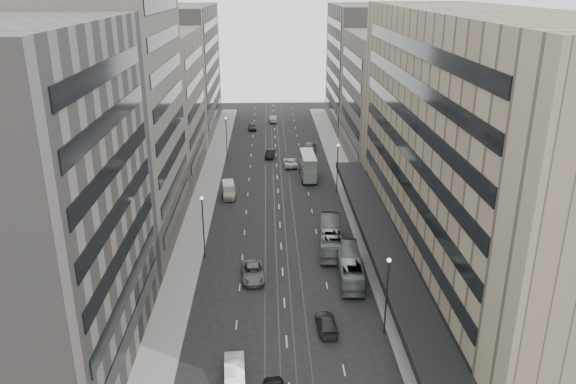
{
  "coord_description": "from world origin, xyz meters",
  "views": [
    {
      "loc": [
        -1.52,
        -51.79,
        32.55
      ],
      "look_at": [
        0.99,
        17.32,
        6.75
      ],
      "focal_mm": 35.0,
      "sensor_mm": 36.0,
      "label": 1
    }
  ],
  "objects": [
    {
      "name": "building_left_b",
      "position": [
        -21.5,
        19.0,
        17.0
      ],
      "size": [
        15.0,
        26.0,
        34.0
      ],
      "primitive_type": "cube",
      "color": "#504C46",
      "rests_on": "ground"
    },
    {
      "name": "double_decker",
      "position": [
        5.42,
        42.1,
        2.45
      ],
      "size": [
        2.7,
        8.36,
        4.55
      ],
      "rotation": [
        0.0,
        0.0,
        0.02
      ],
      "color": "slate",
      "rests_on": "ground"
    },
    {
      "name": "department_store",
      "position": [
        21.45,
        8.0,
        14.95
      ],
      "size": [
        19.2,
        60.0,
        30.0
      ],
      "color": "gray",
      "rests_on": "ground"
    },
    {
      "name": "lamp_left_far",
      "position": [
        -9.7,
        55.0,
        5.2
      ],
      "size": [
        0.44,
        0.44,
        8.32
      ],
      "color": "#262628",
      "rests_on": "ground"
    },
    {
      "name": "sedan_2",
      "position": [
        -3.51,
        6.5,
        0.78
      ],
      "size": [
        2.99,
        5.79,
        1.56
      ],
      "primitive_type": "imported",
      "rotation": [
        0.0,
        0.0,
        0.07
      ],
      "color": "slate",
      "rests_on": "ground"
    },
    {
      "name": "pedestrian",
      "position": [
        13.19,
        -11.7,
        1.11
      ],
      "size": [
        0.84,
        0.76,
        1.92
      ],
      "primitive_type": "imported",
      "rotation": [
        0.0,
        0.0,
        3.69
      ],
      "color": "black",
      "rests_on": "sidewalk_right"
    },
    {
      "name": "building_left_c",
      "position": [
        -21.5,
        46.0,
        12.5
      ],
      "size": [
        15.0,
        28.0,
        25.0
      ],
      "primitive_type": "cube",
      "color": "#6E6056",
      "rests_on": "ground"
    },
    {
      "name": "bus_near",
      "position": [
        7.81,
        6.35,
        1.5
      ],
      "size": [
        3.14,
        10.89,
        3.0
      ],
      "primitive_type": "imported",
      "rotation": [
        0.0,
        0.0,
        3.08
      ],
      "color": "slate",
      "rests_on": "ground"
    },
    {
      "name": "sedan_3",
      "position": [
        4.05,
        -4.07,
        0.69
      ],
      "size": [
        2.11,
        4.81,
        1.37
      ],
      "primitive_type": "imported",
      "rotation": [
        0.0,
        0.0,
        3.18
      ],
      "color": "#262628",
      "rests_on": "ground"
    },
    {
      "name": "sedan_9",
      "position": [
        -0.25,
        85.6,
        0.79
      ],
      "size": [
        1.67,
        4.78,
        1.58
      ],
      "primitive_type": "imported",
      "rotation": [
        0.0,
        0.0,
        3.14
      ],
      "color": "#A9A48C",
      "rests_on": "ground"
    },
    {
      "name": "building_left_d",
      "position": [
        -21.5,
        79.0,
        14.0
      ],
      "size": [
        15.0,
        38.0,
        28.0
      ],
      "primitive_type": "cube",
      "color": "#5D5854",
      "rests_on": "ground"
    },
    {
      "name": "sedan_5",
      "position": [
        -1.2,
        55.29,
        0.76
      ],
      "size": [
        2.15,
        4.79,
        1.52
      ],
      "primitive_type": "imported",
      "rotation": [
        0.0,
        0.0,
        -0.12
      ],
      "color": "black",
      "rests_on": "ground"
    },
    {
      "name": "building_right_far",
      "position": [
        21.5,
        82.0,
        14.0
      ],
      "size": [
        15.0,
        32.0,
        28.0
      ],
      "primitive_type": "cube",
      "color": "#5D5854",
      "rests_on": "ground"
    },
    {
      "name": "sidewalk_left",
      "position": [
        -12.0,
        37.5,
        0.07
      ],
      "size": [
        4.0,
        125.0,
        0.15
      ],
      "primitive_type": "cube",
      "color": "gray",
      "rests_on": "ground"
    },
    {
      "name": "sedan_4",
      "position": [
        -7.79,
        33.12,
        0.82
      ],
      "size": [
        2.06,
        4.87,
        1.64
      ],
      "primitive_type": "imported",
      "rotation": [
        0.0,
        0.0,
        -0.03
      ],
      "color": "#BEB49D",
      "rests_on": "ground"
    },
    {
      "name": "ground",
      "position": [
        0.0,
        0.0,
        0.0
      ],
      "size": [
        220.0,
        220.0,
        0.0
      ],
      "primitive_type": "plane",
      "color": "black",
      "rests_on": "ground"
    },
    {
      "name": "sidewalk_right",
      "position": [
        12.0,
        37.5,
        0.07
      ],
      "size": [
        4.0,
        125.0,
        0.15
      ],
      "primitive_type": "cube",
      "color": "gray",
      "rests_on": "ground"
    },
    {
      "name": "sedan_8",
      "position": [
        -5.27,
        77.82,
        0.76
      ],
      "size": [
        2.06,
        4.58,
        1.53
      ],
      "primitive_type": "imported",
      "rotation": [
        0.0,
        0.0,
        0.06
      ],
      "color": "#262628",
      "rests_on": "ground"
    },
    {
      "name": "sedan_6",
      "position": [
        2.58,
        49.57,
        0.74
      ],
      "size": [
        2.59,
        5.38,
        1.48
      ],
      "primitive_type": "imported",
      "rotation": [
        0.0,
        0.0,
        3.17
      ],
      "color": "silver",
      "rests_on": "ground"
    },
    {
      "name": "bus_far",
      "position": [
        6.45,
        14.28,
        1.59
      ],
      "size": [
        3.74,
        11.61,
        3.18
      ],
      "primitive_type": "imported",
      "rotation": [
        0.0,
        0.0,
        3.05
      ],
      "color": "gray",
      "rests_on": "ground"
    },
    {
      "name": "lamp_right_far",
      "position": [
        9.7,
        35.0,
        5.2
      ],
      "size": [
        0.44,
        0.44,
        8.32
      ],
      "color": "#262628",
      "rests_on": "ground"
    },
    {
      "name": "sedan_1",
      "position": [
        -4.72,
        -11.41,
        0.82
      ],
      "size": [
        2.09,
        5.11,
        1.65
      ],
      "primitive_type": "imported",
      "rotation": [
        0.0,
        0.0,
        0.07
      ],
      "color": "white",
      "rests_on": "ground"
    },
    {
      "name": "panel_van",
      "position": [
        -8.05,
        33.43,
        1.37
      ],
      "size": [
        2.33,
        4.13,
        2.48
      ],
      "rotation": [
        0.0,
        0.0,
        0.12
      ],
      "color": "silver",
      "rests_on": "ground"
    },
    {
      "name": "lamp_right_near",
      "position": [
        9.7,
        -5.0,
        5.2
      ],
      "size": [
        0.44,
        0.44,
        8.32
      ],
      "color": "#262628",
      "rests_on": "ground"
    },
    {
      "name": "building_left_a",
      "position": [
        -21.5,
        -8.0,
        15.0
      ],
      "size": [
        15.0,
        28.0,
        30.0
      ],
      "primitive_type": "cube",
      "color": "#5D5854",
      "rests_on": "ground"
    },
    {
      "name": "sedan_7",
      "position": [
        7.02,
        60.14,
        0.83
      ],
      "size": [
        3.07,
        6.0,
        1.67
      ],
      "primitive_type": "imported",
      "rotation": [
        0.0,
        0.0,
        3.01
      ],
      "color": "#5D5D5F",
      "rests_on": "ground"
    },
    {
      "name": "building_right_mid",
      "position": [
        21.5,
        52.0,
        12.0
      ],
      "size": [
        15.0,
        28.0,
        24.0
      ],
      "primitive_type": "cube",
      "color": "#504C46",
      "rests_on": "ground"
    },
    {
      "name": "lamp_left_near",
      "position": [
        -9.7,
        12.0,
        5.2
      ],
      "size": [
        0.44,
        0.44,
        8.32
      ],
      "color": "#262628",
      "rests_on": "ground"
    }
  ]
}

